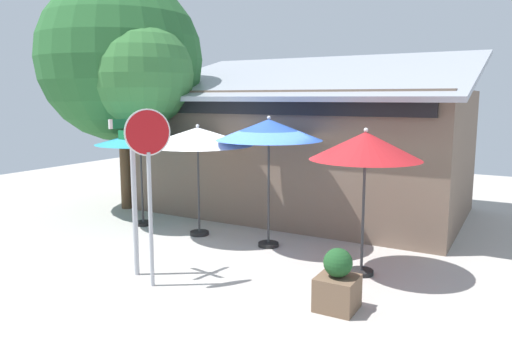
{
  "coord_description": "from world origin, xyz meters",
  "views": [
    {
      "loc": [
        4.99,
        -7.92,
        3.19
      ],
      "look_at": [
        -0.15,
        1.2,
        1.6
      ],
      "focal_mm": 33.91,
      "sensor_mm": 36.0,
      "label": 1
    }
  ],
  "objects_px": {
    "stop_sign": "(149,164)",
    "patio_umbrella_crimson_far_right": "(365,147)",
    "patio_umbrella_ivory_center": "(198,137)",
    "patio_umbrella_royal_blue_right": "(269,131)",
    "sidewalk_planter": "(337,283)",
    "shade_tree": "(124,62)",
    "street_sign_post": "(133,181)",
    "patio_umbrella_teal_left": "(140,139)"
  },
  "relations": [
    {
      "from": "street_sign_post",
      "to": "patio_umbrella_teal_left",
      "type": "xyz_separation_m",
      "value": [
        -2.3,
        2.69,
        0.45
      ]
    },
    {
      "from": "patio_umbrella_teal_left",
      "to": "sidewalk_planter",
      "type": "bearing_deg",
      "value": -20.89
    },
    {
      "from": "sidewalk_planter",
      "to": "street_sign_post",
      "type": "bearing_deg",
      "value": -173.66
    },
    {
      "from": "patio_umbrella_teal_left",
      "to": "patio_umbrella_royal_blue_right",
      "type": "relative_size",
      "value": 0.87
    },
    {
      "from": "patio_umbrella_crimson_far_right",
      "to": "shade_tree",
      "type": "distance_m",
      "value": 7.75
    },
    {
      "from": "patio_umbrella_teal_left",
      "to": "patio_umbrella_ivory_center",
      "type": "relative_size",
      "value": 0.94
    },
    {
      "from": "shade_tree",
      "to": "patio_umbrella_crimson_far_right",
      "type": "bearing_deg",
      "value": -13.37
    },
    {
      "from": "street_sign_post",
      "to": "sidewalk_planter",
      "type": "distance_m",
      "value": 3.92
    },
    {
      "from": "patio_umbrella_teal_left",
      "to": "patio_umbrella_crimson_far_right",
      "type": "bearing_deg",
      "value": -6.43
    },
    {
      "from": "patio_umbrella_ivory_center",
      "to": "patio_umbrella_crimson_far_right",
      "type": "xyz_separation_m",
      "value": [
        4.08,
        -0.62,
        0.03
      ]
    },
    {
      "from": "patio_umbrella_teal_left",
      "to": "patio_umbrella_royal_blue_right",
      "type": "xyz_separation_m",
      "value": [
        3.59,
        -0.02,
        0.32
      ]
    },
    {
      "from": "patio_umbrella_crimson_far_right",
      "to": "sidewalk_planter",
      "type": "bearing_deg",
      "value": -85.68
    },
    {
      "from": "patio_umbrella_royal_blue_right",
      "to": "patio_umbrella_teal_left",
      "type": "bearing_deg",
      "value": 179.74
    },
    {
      "from": "stop_sign",
      "to": "shade_tree",
      "type": "relative_size",
      "value": 0.46
    },
    {
      "from": "stop_sign",
      "to": "patio_umbrella_royal_blue_right",
      "type": "distance_m",
      "value": 3.04
    },
    {
      "from": "patio_umbrella_teal_left",
      "to": "shade_tree",
      "type": "relative_size",
      "value": 0.37
    },
    {
      "from": "street_sign_post",
      "to": "stop_sign",
      "type": "xyz_separation_m",
      "value": [
        0.6,
        -0.26,
        0.37
      ]
    },
    {
      "from": "patio_umbrella_crimson_far_right",
      "to": "patio_umbrella_ivory_center",
      "type": "bearing_deg",
      "value": 171.29
    },
    {
      "from": "patio_umbrella_ivory_center",
      "to": "sidewalk_planter",
      "type": "relative_size",
      "value": 2.71
    },
    {
      "from": "street_sign_post",
      "to": "patio_umbrella_royal_blue_right",
      "type": "distance_m",
      "value": 3.06
    },
    {
      "from": "patio_umbrella_ivory_center",
      "to": "shade_tree",
      "type": "height_order",
      "value": "shade_tree"
    },
    {
      "from": "patio_umbrella_royal_blue_right",
      "to": "sidewalk_planter",
      "type": "distance_m",
      "value": 3.89
    },
    {
      "from": "patio_umbrella_royal_blue_right",
      "to": "patio_umbrella_crimson_far_right",
      "type": "height_order",
      "value": "patio_umbrella_royal_blue_right"
    },
    {
      "from": "patio_umbrella_ivory_center",
      "to": "patio_umbrella_royal_blue_right",
      "type": "xyz_separation_m",
      "value": [
        1.82,
        0.02,
        0.2
      ]
    },
    {
      "from": "street_sign_post",
      "to": "patio_umbrella_crimson_far_right",
      "type": "relative_size",
      "value": 1.07
    },
    {
      "from": "patio_umbrella_ivory_center",
      "to": "sidewalk_planter",
      "type": "distance_m",
      "value": 5.12
    },
    {
      "from": "stop_sign",
      "to": "patio_umbrella_crimson_far_right",
      "type": "relative_size",
      "value": 1.13
    },
    {
      "from": "sidewalk_planter",
      "to": "stop_sign",
      "type": "bearing_deg",
      "value": -167.73
    },
    {
      "from": "patio_umbrella_ivory_center",
      "to": "stop_sign",
      "type": "bearing_deg",
      "value": -68.71
    },
    {
      "from": "street_sign_post",
      "to": "sidewalk_planter",
      "type": "xyz_separation_m",
      "value": [
        3.67,
        0.41,
        -1.32
      ]
    },
    {
      "from": "patio_umbrella_teal_left",
      "to": "patio_umbrella_ivory_center",
      "type": "bearing_deg",
      "value": -1.14
    },
    {
      "from": "patio_umbrella_crimson_far_right",
      "to": "sidewalk_planter",
      "type": "xyz_separation_m",
      "value": [
        0.12,
        -1.62,
        -1.92
      ]
    },
    {
      "from": "sidewalk_planter",
      "to": "patio_umbrella_teal_left",
      "type": "bearing_deg",
      "value": 159.11
    },
    {
      "from": "patio_umbrella_royal_blue_right",
      "to": "patio_umbrella_crimson_far_right",
      "type": "bearing_deg",
      "value": -15.91
    },
    {
      "from": "patio_umbrella_crimson_far_right",
      "to": "patio_umbrella_teal_left",
      "type": "bearing_deg",
      "value": 173.57
    },
    {
      "from": "stop_sign",
      "to": "patio_umbrella_crimson_far_right",
      "type": "height_order",
      "value": "stop_sign"
    },
    {
      "from": "patio_umbrella_royal_blue_right",
      "to": "patio_umbrella_crimson_far_right",
      "type": "distance_m",
      "value": 2.35
    },
    {
      "from": "patio_umbrella_ivory_center",
      "to": "sidewalk_planter",
      "type": "height_order",
      "value": "patio_umbrella_ivory_center"
    },
    {
      "from": "street_sign_post",
      "to": "patio_umbrella_ivory_center",
      "type": "distance_m",
      "value": 2.76
    },
    {
      "from": "stop_sign",
      "to": "shade_tree",
      "type": "distance_m",
      "value": 6.3
    },
    {
      "from": "patio_umbrella_royal_blue_right",
      "to": "patio_umbrella_ivory_center",
      "type": "bearing_deg",
      "value": -179.41
    },
    {
      "from": "stop_sign",
      "to": "patio_umbrella_royal_blue_right",
      "type": "xyz_separation_m",
      "value": [
        0.69,
        2.93,
        0.4
      ]
    }
  ]
}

